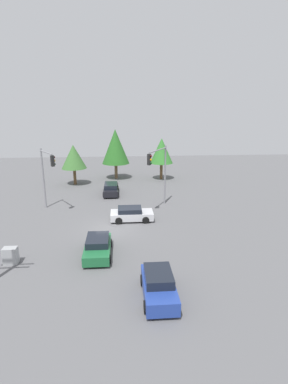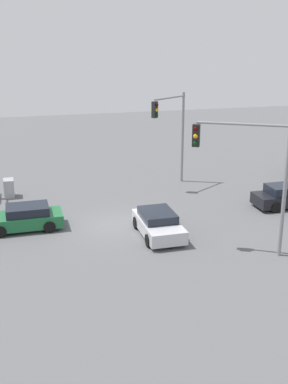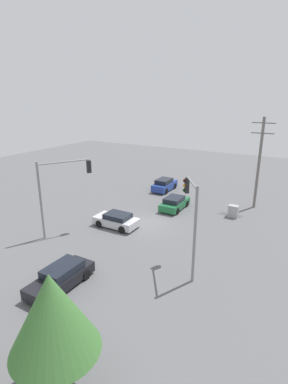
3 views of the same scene
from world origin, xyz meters
TOP-DOWN VIEW (x-y plane):
  - ground_plane at (0.00, 0.00)m, footprint 80.00×80.00m
  - sedan_silver at (1.90, 1.88)m, footprint 4.01×2.01m
  - sedan_green at (-0.80, -4.85)m, footprint 1.94×4.09m
  - sedan_blue at (3.00, -10.16)m, footprint 1.88×4.06m
  - sedan_dark at (-0.29, 10.97)m, footprint 1.86×4.52m
  - traffic_signal_main at (4.95, 5.30)m, footprint 2.40×3.94m
  - traffic_signal_cross at (-6.44, 5.37)m, footprint 2.00×2.86m
  - utility_pole_tall at (-7.94, -9.56)m, footprint 2.20×0.28m
  - electrical_cabinet at (-6.69, -5.66)m, footprint 0.94×0.64m
  - tree_corner at (-5.40, 16.20)m, footprint 3.40×3.40m

SIDE VIEW (x-z plane):
  - ground_plane at x=0.00m, z-range 0.00..0.00m
  - electrical_cabinet at x=-6.69m, z-range 0.00..1.19m
  - sedan_silver at x=1.90m, z-range -0.01..1.27m
  - sedan_green at x=-0.80m, z-range -0.02..1.31m
  - sedan_dark at x=-0.29m, z-range -0.02..1.36m
  - sedan_blue at x=3.00m, z-range -0.03..1.47m
  - tree_corner at x=-5.40m, z-range 1.11..6.62m
  - traffic_signal_cross at x=-6.44m, z-range 1.13..7.49m
  - traffic_signal_main at x=4.95m, z-range 1.23..7.71m
  - utility_pole_tall at x=-7.94m, z-range 0.29..9.69m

